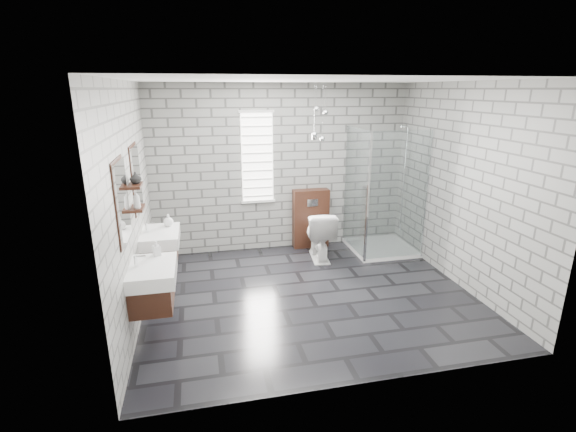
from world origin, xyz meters
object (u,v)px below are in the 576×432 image
object	(u,v)px
shower_enclosure	(380,223)
toilet	(319,234)
vanity_right	(157,238)
vanity_left	(149,274)
cistern_panel	(311,218)

from	to	relation	value
shower_enclosure	toilet	size ratio (longest dim) A/B	2.58
shower_enclosure	toilet	world-z (taller)	shower_enclosure
vanity_right	vanity_left	bearing A→B (deg)	-90.00
vanity_right	toilet	size ratio (longest dim) A/B	2.00
cistern_panel	vanity_left	bearing A→B (deg)	-135.88
vanity_right	shower_enclosure	size ratio (longest dim) A/B	0.77
vanity_left	shower_enclosure	world-z (taller)	shower_enclosure
shower_enclosure	vanity_left	bearing A→B (deg)	-152.21
cistern_panel	toilet	xyz separation A→B (m)	(0.00, -0.53, -0.11)
vanity_right	cistern_panel	distance (m)	2.69
vanity_left	toilet	distance (m)	3.00
toilet	vanity_left	bearing A→B (deg)	43.26
shower_enclosure	toilet	distance (m)	1.03
cistern_panel	toilet	size ratio (longest dim) A/B	1.27
shower_enclosure	toilet	bearing A→B (deg)	-179.43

